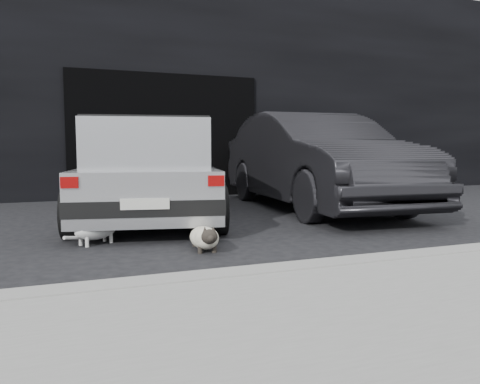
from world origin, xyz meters
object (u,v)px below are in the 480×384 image
object	(u,v)px
silver_hatchback	(149,166)
cat_siamese	(205,238)
second_car	(315,161)
cat_white	(99,228)

from	to	relation	value
silver_hatchback	cat_siamese	world-z (taller)	silver_hatchback
second_car	cat_siamese	world-z (taller)	second_car
cat_white	second_car	bearing A→B (deg)	86.74
silver_hatchback	second_car	size ratio (longest dim) A/B	0.83
second_car	cat_white	bearing A→B (deg)	-150.24
silver_hatchback	second_car	bearing A→B (deg)	16.94
cat_siamese	cat_white	world-z (taller)	cat_white
silver_hatchback	cat_siamese	distance (m)	2.34
cat_white	cat_siamese	bearing A→B (deg)	24.21
second_car	cat_white	world-z (taller)	second_car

